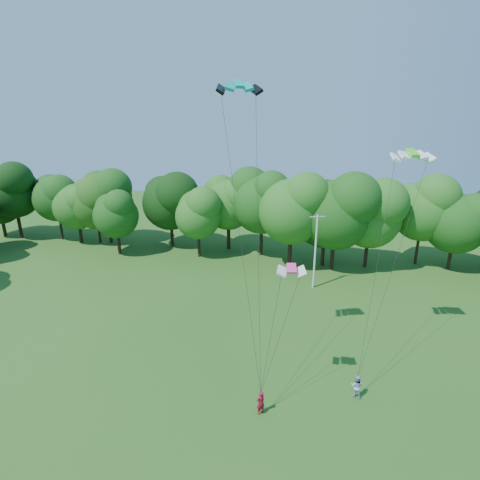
# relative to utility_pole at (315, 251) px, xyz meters

# --- Properties ---
(utility_pole) EXTENTS (1.65, 0.66, 8.62)m
(utility_pole) POSITION_rel_utility_pole_xyz_m (0.00, 0.00, 0.00)
(utility_pole) COLOR silver
(utility_pole) RESTS_ON ground
(kite_flyer_left) EXTENTS (0.74, 0.74, 1.73)m
(kite_flyer_left) POSITION_rel_utility_pole_xyz_m (-3.22, -20.35, -3.56)
(kite_flyer_left) COLOR maroon
(kite_flyer_left) RESTS_ON ground
(kite_flyer_right) EXTENTS (0.99, 0.87, 1.71)m
(kite_flyer_right) POSITION_rel_utility_pole_xyz_m (3.12, -17.49, -3.57)
(kite_flyer_right) COLOR #ACBEEF
(kite_flyer_right) RESTS_ON ground
(kite_teal) EXTENTS (3.06, 2.14, 0.64)m
(kite_teal) POSITION_rel_utility_pole_xyz_m (-5.69, -15.22, 16.19)
(kite_teal) COLOR #05A29D
(kite_teal) RESTS_ON ground
(kite_green) EXTENTS (3.15, 1.85, 0.57)m
(kite_green) POSITION_rel_utility_pole_xyz_m (6.20, -10.82, 11.76)
(kite_green) COLOR #51E622
(kite_green) RESTS_ON ground
(kite_pink) EXTENTS (1.94, 1.14, 0.43)m
(kite_pink) POSITION_rel_utility_pole_xyz_m (-1.71, -18.12, 5.12)
(kite_pink) COLOR #EC418B
(kite_pink) RESTS_ON ground
(tree_back_west) EXTENTS (8.62, 8.62, 12.54)m
(tree_back_west) POSITION_rel_utility_pole_xyz_m (-32.98, 10.32, 3.41)
(tree_back_west) COLOR black
(tree_back_west) RESTS_ON ground
(tree_back_center) EXTENTS (9.58, 9.58, 13.93)m
(tree_back_center) POSITION_rel_utility_pole_xyz_m (1.12, 7.28, 4.28)
(tree_back_center) COLOR #342014
(tree_back_center) RESTS_ON ground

